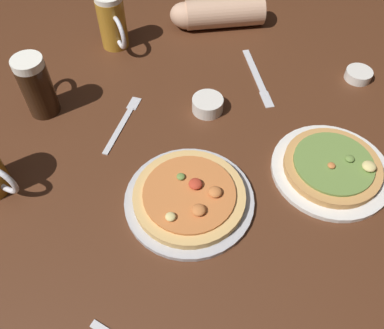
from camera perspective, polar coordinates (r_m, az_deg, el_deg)
ground_plane at (r=0.93m, az=0.00°, el=-1.32°), size 2.40×2.40×0.03m
pizza_plate_near at (r=0.85m, az=-0.37°, el=-4.69°), size 0.28×0.28×0.05m
pizza_plate_far at (r=0.95m, az=19.19°, el=-0.42°), size 0.27×0.27×0.05m
beer_mug_dark at (r=1.22m, az=-11.16°, el=19.17°), size 0.11×0.11×0.16m
beer_mug_pale at (r=1.06m, az=-21.13°, el=10.40°), size 0.09×0.12×0.16m
ramekin_sauce at (r=1.21m, az=22.50°, el=11.67°), size 0.07×0.07×0.03m
ramekin_butter at (r=1.03m, az=2.22°, el=8.47°), size 0.08×0.08×0.04m
fork_left at (r=1.02m, az=-9.77°, el=5.91°), size 0.03×0.20×0.01m
knife_right at (r=1.14m, az=9.23°, el=12.12°), size 0.13×0.22×0.01m
diner_arm at (r=1.31m, az=3.23°, el=20.56°), size 0.28×0.17×0.09m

